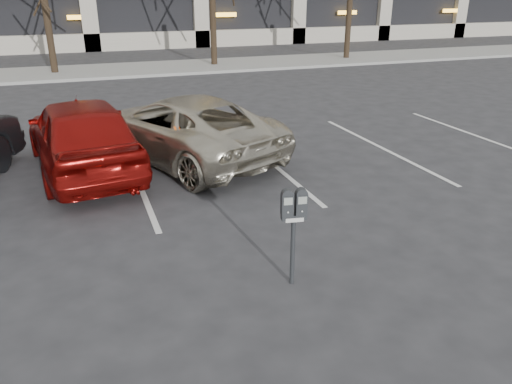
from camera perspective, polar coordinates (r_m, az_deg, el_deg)
name	(u,v)px	position (r m, az deg, el deg)	size (l,w,h in m)	color
ground	(241,213)	(8.23, -1.73, -2.40)	(140.00, 140.00, 0.00)	#28282B
sidewalk	(127,70)	(23.47, -14.48, 13.36)	(80.00, 4.00, 0.12)	gray
stall_lines	(136,177)	(10.06, -13.51, 1.71)	(16.90, 5.20, 0.00)	silver
parking_meter	(294,214)	(5.93, 4.34, -2.50)	(0.34, 0.18, 1.25)	black
suv_silver	(182,127)	(10.82, -8.40, 7.31)	(4.03, 5.40, 1.37)	beige
car_red	(82,134)	(10.48, -19.26, 6.27)	(1.81, 4.49, 1.53)	maroon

